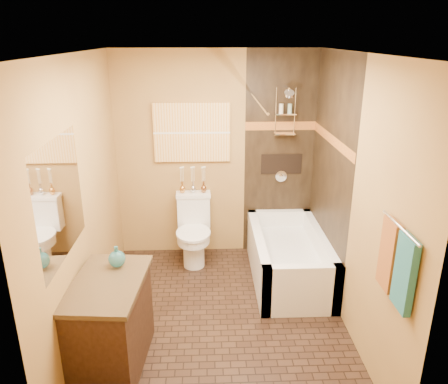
{
  "coord_description": "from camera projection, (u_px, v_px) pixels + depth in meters",
  "views": [
    {
      "loc": [
        -0.11,
        -3.6,
        2.64
      ],
      "look_at": [
        0.05,
        0.4,
        1.19
      ],
      "focal_mm": 35.0,
      "sensor_mm": 36.0,
      "label": 1
    }
  ],
  "objects": [
    {
      "name": "vanity",
      "position": [
        110.0,
        324.0,
        3.58
      ],
      "size": [
        0.63,
        0.95,
        0.8
      ],
      "rotation": [
        0.0,
        0.0,
        -0.09
      ],
      "color": "black",
      "rests_on": "floor"
    },
    {
      "name": "bathtub",
      "position": [
        288.0,
        261.0,
        4.95
      ],
      "size": [
        0.8,
        1.5,
        0.55
      ],
      "color": "white",
      "rests_on": "floor"
    },
    {
      "name": "vanity_mirror",
      "position": [
        61.0,
        199.0,
        3.2
      ],
      "size": [
        0.01,
        1.0,
        0.9
      ],
      "primitive_type": "cube",
      "color": "white",
      "rests_on": "wall_left"
    },
    {
      "name": "wall_front",
      "position": [
        229.0,
        296.0,
        2.45
      ],
      "size": [
        2.4,
        0.02,
        2.5
      ],
      "primitive_type": "cube",
      "color": "#A98341",
      "rests_on": "floor"
    },
    {
      "name": "floor",
      "position": [
        220.0,
        319.0,
        4.29
      ],
      "size": [
        3.0,
        3.0,
        0.0
      ],
      "primitive_type": "plane",
      "color": "black",
      "rests_on": "ground"
    },
    {
      "name": "alcove_tile_back",
      "position": [
        280.0,
        156.0,
        5.29
      ],
      "size": [
        0.85,
        0.01,
        2.5
      ],
      "primitive_type": "cube",
      "color": "black",
      "rests_on": "wall_back"
    },
    {
      "name": "curtain_rod",
      "position": [
        257.0,
        101.0,
        4.32
      ],
      "size": [
        0.03,
        1.55,
        0.03
      ],
      "primitive_type": "cylinder",
      "rotation": [
        1.57,
        0.0,
        0.0
      ],
      "color": "silver",
      "rests_on": "wall_back"
    },
    {
      "name": "alcove_niche",
      "position": [
        281.0,
        164.0,
        5.32
      ],
      "size": [
        0.5,
        0.01,
        0.25
      ],
      "primitive_type": "cube",
      "color": "black",
      "rests_on": "alcove_tile_back"
    },
    {
      "name": "towel_rust",
      "position": [
        389.0,
        255.0,
        3.07
      ],
      "size": [
        0.05,
        0.22,
        0.52
      ],
      "primitive_type": "cube",
      "color": "#8F521A",
      "rests_on": "towel_bar"
    },
    {
      "name": "toilet",
      "position": [
        194.0,
        230.0,
        5.27
      ],
      "size": [
        0.42,
        0.62,
        0.82
      ],
      "rotation": [
        0.0,
        0.0,
        0.03
      ],
      "color": "white",
      "rests_on": "floor"
    },
    {
      "name": "towel_teal",
      "position": [
        405.0,
        274.0,
        2.82
      ],
      "size": [
        0.05,
        0.22,
        0.52
      ],
      "primitive_type": "cube",
      "color": "#20626A",
      "rests_on": "towel_bar"
    },
    {
      "name": "teal_bottle",
      "position": [
        117.0,
        257.0,
        3.64
      ],
      "size": [
        0.19,
        0.19,
        0.23
      ],
      "primitive_type": null,
      "rotation": [
        0.0,
        0.0,
        0.38
      ],
      "color": "#266D72",
      "rests_on": "vanity"
    },
    {
      "name": "mosaic_band_right",
      "position": [
        332.0,
        139.0,
        4.49
      ],
      "size": [
        0.01,
        1.5,
        0.1
      ],
      "primitive_type": "cube",
      "color": "#994D1B",
      "rests_on": "alcove_tile_right"
    },
    {
      "name": "shower_fixtures",
      "position": [
        285.0,
        124.0,
        5.05
      ],
      "size": [
        0.24,
        0.33,
        1.16
      ],
      "color": "silver",
      "rests_on": "floor"
    },
    {
      "name": "mosaic_band_back",
      "position": [
        281.0,
        126.0,
        5.16
      ],
      "size": [
        0.85,
        0.01,
        0.1
      ],
      "primitive_type": "cube",
      "color": "#994D1B",
      "rests_on": "alcove_tile_back"
    },
    {
      "name": "wall_right",
      "position": [
        353.0,
        199.0,
        3.91
      ],
      "size": [
        0.02,
        3.0,
        2.5
      ],
      "primitive_type": "cube",
      "color": "#A98341",
      "rests_on": "floor"
    },
    {
      "name": "wall_left",
      "position": [
        83.0,
        203.0,
        3.81
      ],
      "size": [
        0.02,
        3.0,
        2.5
      ],
      "primitive_type": "cube",
      "color": "#A98341",
      "rests_on": "floor"
    },
    {
      "name": "towel_bar",
      "position": [
        401.0,
        227.0,
        2.85
      ],
      "size": [
        0.02,
        0.55,
        0.02
      ],
      "primitive_type": "cylinder",
      "rotation": [
        1.57,
        0.0,
        0.0
      ],
      "color": "silver",
      "rests_on": "wall_right"
    },
    {
      "name": "alcove_tile_right",
      "position": [
        330.0,
        174.0,
        4.61
      ],
      "size": [
        0.01,
        1.5,
        2.5
      ],
      "primitive_type": "cube",
      "color": "black",
      "rests_on": "wall_right"
    },
    {
      "name": "bud_vases",
      "position": [
        193.0,
        179.0,
        5.24
      ],
      "size": [
        0.33,
        0.07,
        0.32
      ],
      "color": "#CA8A3F",
      "rests_on": "toilet"
    },
    {
      "name": "wall_back",
      "position": [
        216.0,
        156.0,
        5.27
      ],
      "size": [
        2.4,
        0.02,
        2.5
      ],
      "primitive_type": "cube",
      "color": "#A98341",
      "rests_on": "floor"
    },
    {
      "name": "ceiling",
      "position": [
        219.0,
        53.0,
        3.44
      ],
      "size": [
        3.0,
        3.0,
        0.0
      ],
      "primitive_type": "plane",
      "color": "silver",
      "rests_on": "wall_back"
    },
    {
      "name": "sunset_painting",
      "position": [
        192.0,
        133.0,
        5.13
      ],
      "size": [
        0.9,
        0.04,
        0.7
      ],
      "primitive_type": "cube",
      "color": "gold",
      "rests_on": "wall_back"
    }
  ]
}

